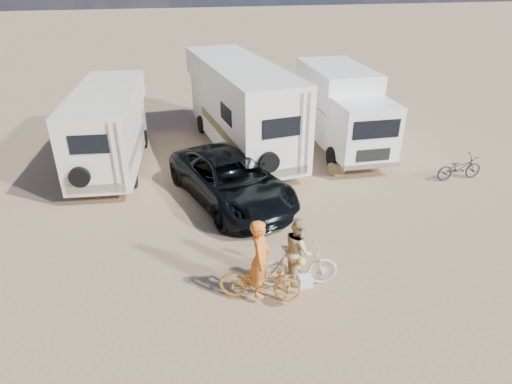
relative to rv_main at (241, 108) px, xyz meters
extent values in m
plane|color=#A28361|center=(-0.18, -7.47, -1.69)|extent=(140.00, 140.00, 0.00)
imported|color=black|center=(-1.09, -4.23, -0.97)|extent=(3.90, 5.69, 1.45)
imported|color=orange|center=(-1.22, -8.91, -1.21)|extent=(1.95, 1.22, 0.97)
imported|color=beige|center=(-0.28, -8.66, -1.14)|extent=(1.90, 0.76, 1.11)
imported|color=orange|center=(-1.22, -8.91, -0.77)|extent=(0.64, 0.78, 1.84)
imported|color=tan|center=(-0.28, -8.66, -0.88)|extent=(0.71, 0.86, 1.63)
imported|color=#252825|center=(6.82, -4.37, -1.26)|extent=(1.67, 0.61, 0.87)
cube|color=#2D5085|center=(-0.39, -5.29, -1.45)|extent=(0.66, 0.52, 0.49)
cube|color=olive|center=(2.87, -3.06, -1.51)|extent=(0.55, 0.55, 0.36)
camera|label=1|loc=(-2.94, -16.45, 5.03)|focal=31.06mm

